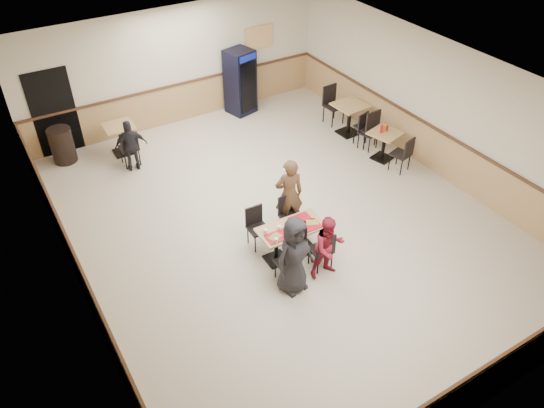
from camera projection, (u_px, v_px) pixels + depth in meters
ground at (281, 220)px, 10.82m from camera, size 10.00×10.00×0.00m
room_shell at (287, 122)px, 12.93m from camera, size 10.00×10.00×10.00m
main_table at (291, 237)px, 9.75m from camera, size 1.26×0.66×0.66m
main_chairs at (289, 238)px, 9.74m from camera, size 1.14×1.49×0.84m
diner_woman_left at (294, 256)px, 8.88m from camera, size 0.80×0.58×1.52m
diner_woman_right at (329, 247)px, 9.23m from camera, size 0.65×0.52×1.26m
diner_man_opposite at (289, 194)px, 10.22m from camera, size 0.65×0.51×1.56m
lone_diner at (131, 146)px, 11.95m from camera, size 0.77×0.42×1.24m
tabletop_clutter at (293, 229)px, 9.55m from camera, size 1.09×0.54×0.12m
side_table_near at (384, 141)px, 12.39m from camera, size 0.81×0.81×0.71m
side_table_near_chair_south at (401, 153)px, 12.02m from camera, size 0.51×0.51×0.90m
side_table_near_chair_north at (369, 132)px, 12.79m from camera, size 0.51×0.51×0.90m
side_table_far at (350, 114)px, 13.31m from camera, size 0.80×0.80×0.81m
side_table_far_chair_south at (366, 126)px, 12.89m from camera, size 0.50×0.50×1.03m
side_table_far_chair_north at (334, 105)px, 13.77m from camera, size 0.50×0.50×1.03m
condiment_caddy at (384, 129)px, 12.22m from camera, size 0.23×0.06×0.20m
back_table at (120, 135)px, 12.60m from camera, size 0.70×0.70×0.74m
back_table_chair_lone at (129, 147)px, 12.21m from camera, size 0.44×0.44×0.93m
pepsi_cooler at (240, 82)px, 14.06m from camera, size 0.79×0.79×1.73m
trash_bin at (62, 145)px, 12.34m from camera, size 0.54×0.54×0.85m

